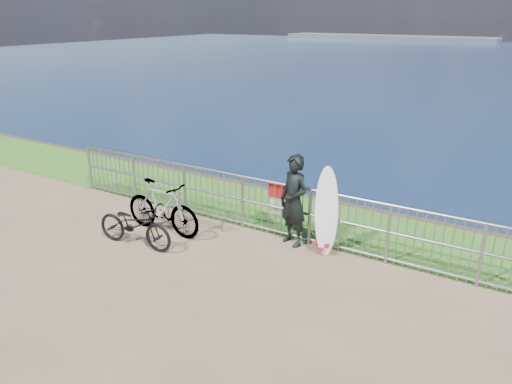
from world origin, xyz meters
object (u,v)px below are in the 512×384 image
Objects in this scene: surfboard at (326,215)px; surfer at (294,201)px; bicycle_near at (135,225)px; bicycle_far at (162,207)px.

surfer is at bearing 178.92° from surfboard.
surfboard reaches higher than bicycle_near.
surfboard is at bearing 19.68° from surfer.
surfboard is (0.66, -0.01, -0.13)m from surfer.
bicycle_far is at bearing -164.08° from surfboard.
bicycle_far is at bearing -7.77° from bicycle_near.
surfer reaches higher than surfboard.
bicycle_near is at bearing 177.29° from bicycle_far.
surfer is 1.07× the size of bicycle_near.
bicycle_near is (-2.48, -1.64, -0.45)m from surfer.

